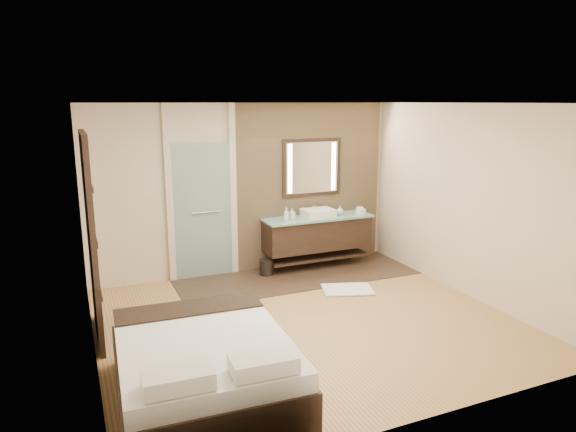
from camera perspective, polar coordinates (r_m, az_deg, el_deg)
name	(u,v)px	position (r m, az deg, el deg)	size (l,w,h in m)	color
floor	(307,322)	(6.62, 2.08, -11.64)	(5.00, 5.00, 0.00)	olive
tile_strip	(298,276)	(8.20, 1.08, -6.70)	(3.80, 1.30, 0.01)	#33271B
stone_wall	(310,185)	(8.61, 2.48, 3.47)	(2.60, 0.08, 2.70)	tan
vanity	(317,233)	(8.52, 3.28, -1.94)	(1.85, 0.55, 0.88)	black
mirror_unit	(312,168)	(8.52, 2.65, 5.40)	(1.06, 0.04, 0.96)	black
frosted_door	(202,206)	(8.03, -9.50, 1.13)	(1.10, 0.12, 2.70)	silver
shoji_partition	(92,237)	(6.23, -20.97, -2.24)	(0.06, 1.20, 2.40)	black
bed	(204,367)	(5.02, -9.32, -16.26)	(1.64, 2.01, 0.74)	black
bath_mat	(347,289)	(7.67, 6.62, -8.09)	(0.72, 0.50, 0.02)	white
waste_bin	(266,267)	(8.22, -2.42, -5.73)	(0.21, 0.21, 0.26)	black
tissue_box	(361,212)	(8.67, 8.09, 0.48)	(0.12, 0.12, 0.10)	silver
soap_bottle_a	(286,214)	(8.12, -0.21, 0.19)	(0.08, 0.08, 0.21)	white
soap_bottle_b	(292,214)	(8.27, 0.46, 0.27)	(0.08, 0.08, 0.17)	#B2B2B2
soap_bottle_c	(340,210)	(8.61, 5.78, 0.65)	(0.12, 0.12, 0.15)	#AEDAD8
cup	(360,210)	(8.85, 7.98, 0.72)	(0.12, 0.12, 0.09)	white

